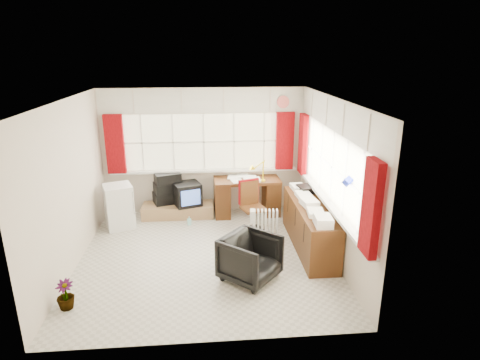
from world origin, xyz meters
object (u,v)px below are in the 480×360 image
object	(u,v)px
desk_lamp	(263,167)
office_chair	(250,258)
task_chair	(251,204)
radiator	(265,230)
crt_tv	(187,194)
credenza	(310,225)
mini_fridge	(119,206)
desk	(247,194)
tv_bench	(178,210)

from	to	relation	value
desk_lamp	office_chair	size ratio (longest dim) A/B	0.56
task_chair	desk_lamp	bearing A→B (deg)	63.22
radiator	task_chair	bearing A→B (deg)	107.15
desk_lamp	office_chair	bearing A→B (deg)	-102.36
desk_lamp	crt_tv	distance (m)	1.59
office_chair	credenza	world-z (taller)	credenza
desk_lamp	crt_tv	bearing A→B (deg)	175.30
crt_tv	office_chair	bearing A→B (deg)	-67.76
crt_tv	task_chair	bearing A→B (deg)	-31.73
radiator	credenza	world-z (taller)	credenza
crt_tv	mini_fridge	world-z (taller)	mini_fridge
radiator	credenza	distance (m)	0.75
desk	mini_fridge	size ratio (longest dim) A/B	1.60
desk	radiator	distance (m)	1.38
task_chair	credenza	size ratio (longest dim) A/B	0.48
office_chair	desk_lamp	bearing A→B (deg)	28.53
desk_lamp	radiator	size ratio (longest dim) A/B	0.66
credenza	desk_lamp	bearing A→B (deg)	113.65
desk_lamp	mini_fridge	bearing A→B (deg)	-174.29
mini_fridge	crt_tv	bearing A→B (deg)	17.59
desk	tv_bench	size ratio (longest dim) A/B	0.94
desk	radiator	size ratio (longest dim) A/B	2.09
desk	crt_tv	bearing A→B (deg)	-178.51
desk_lamp	tv_bench	bearing A→B (deg)	174.78
tv_bench	radiator	bearing A→B (deg)	-41.14
task_chair	crt_tv	size ratio (longest dim) A/B	1.56
desk_lamp	task_chair	distance (m)	0.86
office_chair	mini_fridge	distance (m)	3.00
radiator	desk	bearing A→B (deg)	97.48
tv_bench	mini_fridge	size ratio (longest dim) A/B	1.70
desk_lamp	tv_bench	world-z (taller)	desk_lamp
office_chair	credenza	bearing A→B (deg)	-9.30
desk_lamp	task_chair	size ratio (longest dim) A/B	0.43
desk_lamp	task_chair	world-z (taller)	desk_lamp
desk_lamp	office_chair	xyz separation A→B (m)	(-0.50, -2.28, -0.70)
desk	credenza	bearing A→B (deg)	-59.45
desk_lamp	crt_tv	world-z (taller)	desk_lamp
desk	credenza	size ratio (longest dim) A/B	0.66
task_chair	desk	bearing A→B (deg)	89.44
desk_lamp	credenza	distance (m)	1.62
office_chair	tv_bench	bearing A→B (deg)	66.75
office_chair	mini_fridge	world-z (taller)	mini_fridge
desk	credenza	distance (m)	1.76
desk	task_chair	size ratio (longest dim) A/B	1.38
desk	radiator	bearing A→B (deg)	-82.52
task_chair	mini_fridge	distance (m)	2.45
office_chair	mini_fridge	size ratio (longest dim) A/B	0.89
desk_lamp	crt_tv	size ratio (longest dim) A/B	0.68
mini_fridge	credenza	bearing A→B (deg)	-18.21
office_chair	mini_fridge	bearing A→B (deg)	88.84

